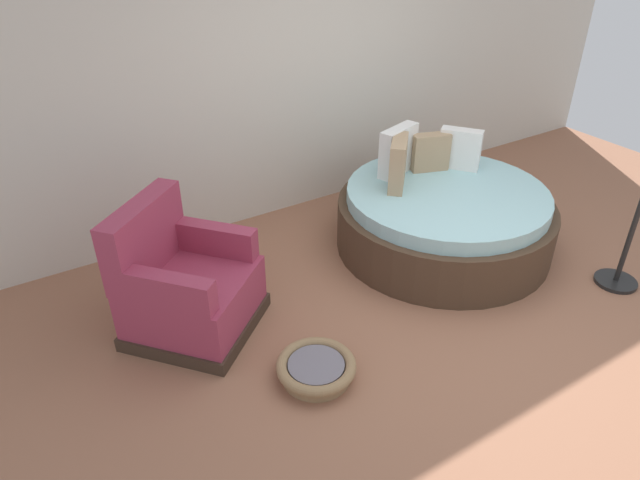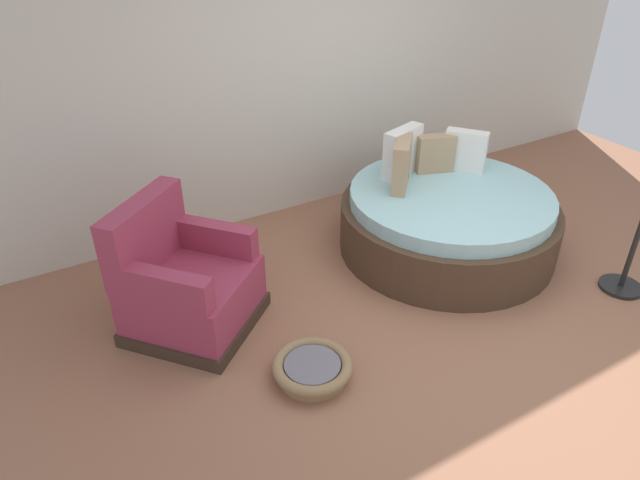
% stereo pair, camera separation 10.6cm
% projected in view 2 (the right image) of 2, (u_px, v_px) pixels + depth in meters
% --- Properties ---
extents(ground_plane, '(8.00, 8.00, 0.02)m').
position_uv_depth(ground_plane, '(464.00, 327.00, 4.07)').
color(ground_plane, '#936047').
extents(back_wall, '(8.00, 0.12, 3.02)m').
position_uv_depth(back_wall, '(306.00, 45.00, 4.94)').
color(back_wall, beige).
rests_on(back_wall, ground_plane).
extents(round_daybed, '(1.81, 1.81, 0.96)m').
position_uv_depth(round_daybed, '(447.00, 219.00, 4.81)').
color(round_daybed, '#473323').
rests_on(round_daybed, ground_plane).
extents(red_armchair, '(1.12, 1.12, 0.94)m').
position_uv_depth(red_armchair, '(185.00, 285.00, 3.92)').
color(red_armchair, '#38281E').
rests_on(red_armchair, ground_plane).
extents(pet_basket, '(0.51, 0.51, 0.13)m').
position_uv_depth(pet_basket, '(312.00, 368.00, 3.60)').
color(pet_basket, '#8E704C').
rests_on(pet_basket, ground_plane).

